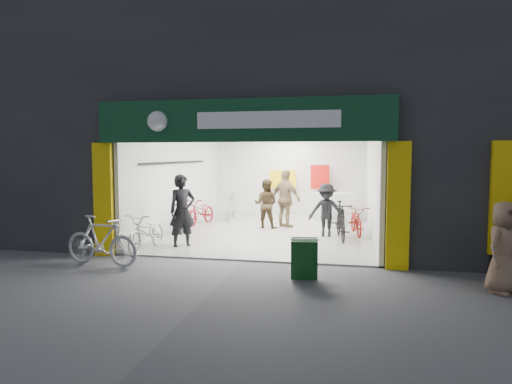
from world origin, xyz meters
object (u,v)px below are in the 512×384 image
(pedestrian_near, at_px, (503,247))
(bike_right_front, at_px, (341,221))
(bike_left_front, at_px, (147,232))
(sandwich_board, at_px, (304,258))
(parked_bike, at_px, (101,241))

(pedestrian_near, bearing_deg, bike_right_front, 78.04)
(bike_left_front, distance_m, sandwich_board, 4.38)
(pedestrian_near, bearing_deg, parked_bike, 132.34)
(pedestrian_near, xyz_separation_m, sandwich_board, (-3.34, 0.11, -0.36))
(parked_bike, bearing_deg, bike_left_front, -1.61)
(bike_right_front, xyz_separation_m, parked_bike, (-4.87, -3.89, -0.00))
(parked_bike, xyz_separation_m, pedestrian_near, (7.63, -0.37, 0.25))
(parked_bike, height_order, sandwich_board, parked_bike)
(bike_left_front, height_order, parked_bike, parked_bike)
(bike_left_front, xyz_separation_m, pedestrian_near, (7.33, -1.93, 0.31))
(parked_bike, bearing_deg, bike_right_front, -42.12)
(bike_left_front, xyz_separation_m, parked_bike, (-0.30, -1.56, 0.07))
(bike_left_front, distance_m, bike_right_front, 5.13)
(bike_right_front, bearing_deg, bike_left_front, -160.37)
(bike_right_front, relative_size, sandwich_board, 2.34)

